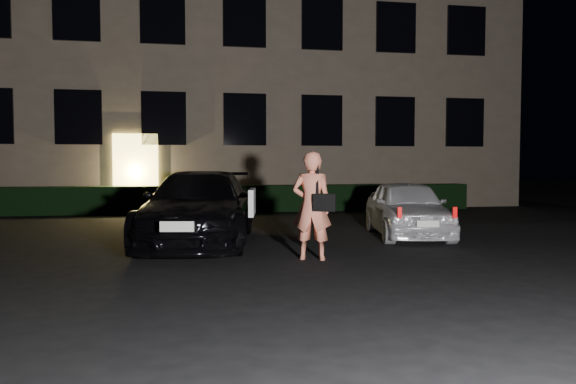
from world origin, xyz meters
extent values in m
plane|color=black|center=(0.00, 0.00, 0.00)|extent=(80.00, 80.00, 0.00)
cube|color=#6B5D4D|center=(0.00, 15.00, 6.00)|extent=(20.00, 8.00, 12.00)
cube|color=#F3D55E|center=(-3.50, 10.94, 1.25)|extent=(1.40, 0.10, 2.50)
cube|color=black|center=(-5.20, 10.94, 3.00)|extent=(1.40, 0.10, 1.70)
cube|color=black|center=(-2.60, 10.94, 3.00)|extent=(1.40, 0.10, 1.70)
cube|color=black|center=(0.00, 10.94, 3.00)|extent=(1.40, 0.10, 1.70)
cube|color=black|center=(2.60, 10.94, 3.00)|extent=(1.40, 0.10, 1.70)
cube|color=black|center=(5.20, 10.94, 3.00)|extent=(1.40, 0.10, 1.70)
cube|color=black|center=(7.80, 10.94, 3.00)|extent=(1.40, 0.10, 1.70)
cube|color=black|center=(-5.20, 10.94, 6.20)|extent=(1.40, 0.10, 1.70)
cube|color=black|center=(-2.60, 10.94, 6.20)|extent=(1.40, 0.10, 1.70)
cube|color=black|center=(0.00, 10.94, 6.20)|extent=(1.40, 0.10, 1.70)
cube|color=black|center=(2.60, 10.94, 6.20)|extent=(1.40, 0.10, 1.70)
cube|color=black|center=(5.20, 10.94, 6.20)|extent=(1.40, 0.10, 1.70)
cube|color=black|center=(7.80, 10.94, 6.20)|extent=(1.40, 0.10, 1.70)
cube|color=black|center=(0.00, 10.50, 0.42)|extent=(15.00, 0.70, 0.85)
imported|color=black|center=(-1.67, 3.57, 0.71)|extent=(2.73, 5.12, 1.41)
cube|color=white|center=(-0.76, 2.51, 0.87)|extent=(0.25, 1.01, 0.47)
cube|color=silver|center=(-2.07, 1.08, 0.62)|extent=(0.52, 0.13, 0.16)
imported|color=silver|center=(2.72, 3.79, 0.61)|extent=(2.04, 3.78, 1.22)
cube|color=red|center=(1.92, 2.19, 0.67)|extent=(0.08, 0.06, 0.20)
cube|color=red|center=(2.93, 2.01, 0.67)|extent=(0.08, 0.06, 0.20)
cube|color=silver|center=(2.42, 2.06, 0.46)|extent=(0.41, 0.11, 0.12)
imported|color=#EB7D5F|center=(0.08, 1.35, 0.88)|extent=(0.75, 0.62, 1.76)
cube|color=black|center=(0.24, 1.16, 0.95)|extent=(0.39, 0.27, 0.28)
cube|color=black|center=(0.15, 1.24, 1.35)|extent=(0.06, 0.07, 0.55)
camera|label=1|loc=(-1.94, -7.52, 1.58)|focal=35.00mm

